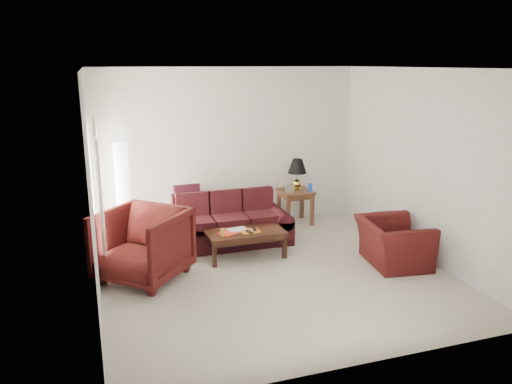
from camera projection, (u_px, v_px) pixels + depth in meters
floor at (274, 273)px, 7.52m from camera, size 5.00×5.00×0.00m
blinds at (98, 195)px, 7.71m from camera, size 0.10×2.00×2.16m
sofa at (229, 221)px, 8.58m from camera, size 2.15×0.99×0.87m
throw_pillow at (187, 197)px, 8.98m from camera, size 0.48×0.25×0.48m
end_table at (295, 207)px, 9.78m from camera, size 0.66×0.66×0.66m
table_lamp at (297, 175)px, 9.67m from camera, size 0.47×0.47×0.61m
clock at (290, 188)px, 9.53m from camera, size 0.16×0.08×0.15m
blue_canister at (310, 188)px, 9.60m from camera, size 0.11×0.11×0.15m
picture_frame at (286, 185)px, 9.78m from camera, size 0.14×0.16×0.05m
floor_lamp at (123, 192)px, 8.66m from camera, size 0.34×0.34×1.78m
armchair_left at (142, 245)px, 7.18m from camera, size 1.60×1.60×1.05m
armchair_right at (393, 243)px, 7.77m from camera, size 1.08×1.19×0.70m
coffee_table at (245, 244)px, 8.09m from camera, size 1.28×0.67×0.44m
magazine_red at (228, 233)px, 7.90m from camera, size 0.34×0.31×0.02m
magazine_white at (238, 229)px, 8.08m from camera, size 0.34×0.28×0.02m
magazine_orange at (250, 231)px, 7.99m from camera, size 0.32×0.25×0.02m
remote_a at (249, 232)px, 7.91m from camera, size 0.08×0.18×0.02m
remote_b at (254, 229)px, 8.05m from camera, size 0.07×0.18×0.02m
yellow_glass at (223, 232)px, 7.79m from camera, size 0.08×0.08×0.11m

